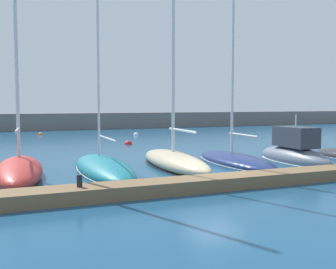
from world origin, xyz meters
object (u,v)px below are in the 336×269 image
at_px(sailboat_red_second, 19,167).
at_px(sailboat_navy_fifth, 235,159).
at_px(motorboat_slate_sixth, 294,153).
at_px(sailboat_teal_third, 104,168).
at_px(mooring_buoy_red, 128,144).
at_px(sailboat_sand_fourth, 174,158).
at_px(mooring_buoy_white, 136,135).
at_px(dock_bollard, 79,181).
at_px(mooring_buoy_orange, 40,135).

xyz_separation_m(sailboat_red_second, sailboat_navy_fifth, (12.04, 0.40, -0.30)).
xyz_separation_m(sailboat_red_second, motorboat_slate_sixth, (15.51, -0.68, 0.02)).
xyz_separation_m(sailboat_teal_third, mooring_buoy_red, (5.47, 13.35, -0.21)).
bearing_deg(sailboat_sand_fourth, sailboat_navy_fifth, -83.17).
relative_size(mooring_buoy_red, mooring_buoy_white, 1.09).
bearing_deg(mooring_buoy_white, mooring_buoy_red, -112.04).
bearing_deg(sailboat_navy_fifth, mooring_buoy_white, -0.37).
height_order(sailboat_navy_fifth, dock_bollard, sailboat_navy_fifth).
height_order(sailboat_red_second, dock_bollard, sailboat_red_second).
distance_m(sailboat_red_second, mooring_buoy_orange, 27.95).
distance_m(sailboat_teal_third, sailboat_navy_fifth, 7.94).
relative_size(sailboat_sand_fourth, sailboat_navy_fifth, 1.44).
bearing_deg(sailboat_red_second, motorboat_slate_sixth, -87.55).
distance_m(sailboat_red_second, mooring_buoy_red, 16.69).
distance_m(mooring_buoy_red, mooring_buoy_orange, 15.29).
xyz_separation_m(mooring_buoy_orange, mooring_buoy_white, (9.89, -4.48, 0.00)).
relative_size(sailboat_navy_fifth, motorboat_slate_sixth, 1.89).
relative_size(sailboat_red_second, sailboat_navy_fifth, 1.34).
bearing_deg(mooring_buoy_orange, sailboat_sand_fourth, -80.88).
bearing_deg(motorboat_slate_sixth, sailboat_sand_fourth, 88.06).
xyz_separation_m(mooring_buoy_red, mooring_buoy_orange, (-6.01, 14.06, 0.00)).
bearing_deg(mooring_buoy_white, sailboat_teal_third, -112.18).
relative_size(sailboat_teal_third, mooring_buoy_red, 22.47).
height_order(sailboat_teal_third, mooring_buoy_white, sailboat_teal_third).
xyz_separation_m(sailboat_teal_third, mooring_buoy_orange, (-0.54, 27.41, -0.21)).
distance_m(motorboat_slate_sixth, dock_bollard, 14.55).
xyz_separation_m(motorboat_slate_sixth, mooring_buoy_orange, (-11.94, 28.39, -0.54)).
xyz_separation_m(sailboat_navy_fifth, mooring_buoy_red, (-2.46, 13.26, -0.23)).
distance_m(motorboat_slate_sixth, mooring_buoy_red, 15.52).
distance_m(sailboat_sand_fourth, mooring_buoy_orange, 27.96).
bearing_deg(sailboat_navy_fifth, sailboat_sand_fourth, 97.20).
distance_m(motorboat_slate_sixth, mooring_buoy_white, 24.01).
distance_m(sailboat_red_second, dock_bollard, 5.84).
bearing_deg(mooring_buoy_red, motorboat_slate_sixth, -67.54).
height_order(motorboat_slate_sixth, mooring_buoy_red, motorboat_slate_sixth).
height_order(sailboat_red_second, sailboat_teal_third, sailboat_red_second).
height_order(sailboat_navy_fifth, mooring_buoy_white, sailboat_navy_fifth).
xyz_separation_m(sailboat_red_second, sailboat_teal_third, (4.11, 0.31, -0.32)).
bearing_deg(mooring_buoy_red, sailboat_navy_fifth, -79.47).
height_order(sailboat_sand_fourth, sailboat_navy_fifth, sailboat_sand_fourth).
xyz_separation_m(sailboat_red_second, mooring_buoy_red, (9.58, 13.66, -0.53)).
relative_size(sailboat_navy_fifth, dock_bollard, 27.51).
bearing_deg(sailboat_teal_third, sailboat_navy_fifth, -87.75).
bearing_deg(dock_bollard, sailboat_teal_third, 68.51).
distance_m(sailboat_red_second, sailboat_sand_fourth, 8.00).
bearing_deg(sailboat_navy_fifth, sailboat_teal_third, 93.87).
bearing_deg(sailboat_sand_fourth, sailboat_teal_third, 90.03).
bearing_deg(motorboat_slate_sixth, dock_bollard, 113.70).
distance_m(sailboat_navy_fifth, mooring_buoy_red, 13.49).
bearing_deg(sailboat_teal_third, mooring_buoy_red, -20.73).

